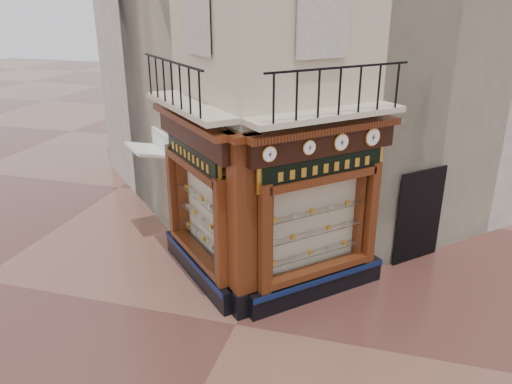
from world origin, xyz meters
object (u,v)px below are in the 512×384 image
(corner_pilaster, at_px, (242,230))
(clock_d, at_px, (372,137))
(clock_c, at_px, (341,142))
(awning, at_px, (153,234))
(clock_a, at_px, (269,154))
(signboard_left, at_px, (192,156))
(clock_b, at_px, (309,147))
(signboard_right, at_px, (324,167))

(corner_pilaster, distance_m, clock_d, 3.37)
(clock_c, xyz_separation_m, awning, (-5.39, 1.77, -3.62))
(clock_a, relative_size, signboard_left, 0.15)
(clock_c, relative_size, awning, 0.27)
(corner_pilaster, relative_size, clock_d, 10.07)
(clock_b, bearing_deg, clock_c, 0.00)
(awning, bearing_deg, signboard_left, -176.36)
(clock_a, xyz_separation_m, signboard_right, (0.90, 1.05, -0.52))
(clock_b, distance_m, clock_d, 1.62)
(awning, distance_m, signboard_left, 4.24)
(clock_a, height_order, clock_c, clock_c)
(clock_b, xyz_separation_m, clock_d, (1.15, 1.15, -0.00))
(clock_a, distance_m, clock_c, 1.69)
(clock_c, xyz_separation_m, signboard_left, (-3.22, -0.14, -0.52))
(corner_pilaster, bearing_deg, clock_b, -18.51)
(signboard_right, bearing_deg, corner_pilaster, 169.75)
(clock_c, relative_size, signboard_right, 0.16)
(clock_d, height_order, signboard_right, clock_d)
(clock_a, height_order, clock_b, clock_a)
(awning, xyz_separation_m, signboard_right, (5.09, -1.91, 3.10))
(awning, bearing_deg, corner_pilaster, -173.84)
(corner_pilaster, bearing_deg, clock_d, -8.39)
(clock_a, bearing_deg, clock_d, 0.00)
(clock_a, xyz_separation_m, signboard_left, (-2.03, 1.05, -0.52))
(signboard_right, bearing_deg, signboard_left, 135.00)
(clock_c, distance_m, signboard_left, 3.27)
(clock_c, height_order, awning, clock_c)
(corner_pilaster, xyz_separation_m, clock_b, (1.20, 0.60, 1.67))
(clock_d, distance_m, signboard_right, 1.26)
(corner_pilaster, distance_m, clock_b, 2.15)
(corner_pilaster, bearing_deg, clock_a, -48.98)
(corner_pilaster, relative_size, signboard_left, 1.91)
(clock_a, height_order, signboard_right, clock_a)
(clock_d, distance_m, awning, 7.09)
(clock_a, bearing_deg, corner_pilaster, 131.02)
(corner_pilaster, height_order, clock_c, corner_pilaster)
(corner_pilaster, xyz_separation_m, clock_a, (0.56, -0.04, 1.67))
(corner_pilaster, relative_size, signboard_right, 1.75)
(corner_pilaster, height_order, signboard_left, corner_pilaster)
(signboard_left, bearing_deg, clock_d, -124.14)
(clock_a, relative_size, awning, 0.23)
(clock_b, xyz_separation_m, signboard_right, (0.26, 0.41, -0.52))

